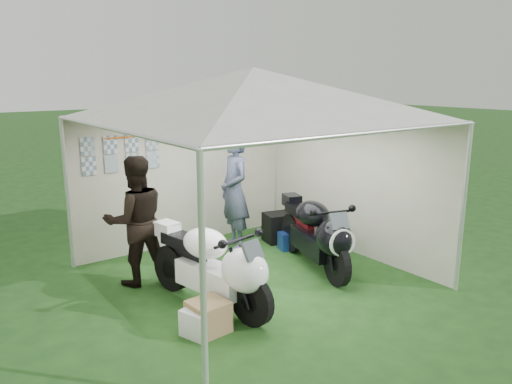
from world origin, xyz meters
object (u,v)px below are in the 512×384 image
motorcycle_white (214,265)px  paddock_stand (291,241)px  motorcycle_black (317,232)px  equipment_box (279,227)px  person_dark_jacket (136,221)px  crate_1 (208,316)px  crate_0 (204,320)px  canopy_tent (252,99)px  person_blue_jacket (234,191)px

motorcycle_white → paddock_stand: size_ratio=5.37×
motorcycle_black → equipment_box: size_ratio=4.08×
person_dark_jacket → crate_1: 1.94m
motorcycle_black → crate_0: size_ratio=4.51×
motorcycle_white → crate_1: size_ratio=5.18×
canopy_tent → paddock_stand: (1.25, 0.61, -2.43)m
person_dark_jacket → crate_1: person_dark_jacket is taller
crate_1 → paddock_stand: bearing=31.7°
canopy_tent → crate_0: canopy_tent is taller
motorcycle_black → crate_0: (-2.37, -0.66, -0.44)m
motorcycle_white → equipment_box: (2.33, 1.60, -0.33)m
motorcycle_black → person_blue_jacket: person_blue_jacket is taller
motorcycle_black → person_dark_jacket: person_dark_jacket is taller
person_blue_jacket → equipment_box: person_blue_jacket is taller
person_dark_jacket → motorcycle_black: bearing=163.4°
person_dark_jacket → person_blue_jacket: person_blue_jacket is taller
paddock_stand → person_blue_jacket: bearing=138.3°
person_blue_jacket → equipment_box: (0.82, -0.20, -0.73)m
canopy_tent → motorcycle_white: (-0.98, -0.55, -1.99)m
canopy_tent → paddock_stand: bearing=26.0°
motorcycle_black → paddock_stand: (0.28, 0.94, -0.44)m
equipment_box → crate_0: (-2.75, -2.04, -0.10)m
motorcycle_black → paddock_stand: motorcycle_black is taller
person_dark_jacket → equipment_box: (2.77, 0.24, -0.66)m
paddock_stand → person_dark_jacket: (-2.67, 0.20, 0.77)m
paddock_stand → crate_1: bearing=-148.3°
canopy_tent → paddock_stand: size_ratio=14.30×
crate_0 → crate_1: (0.06, -0.01, 0.03)m
canopy_tent → crate_1: 2.92m
person_blue_jacket → crate_1: bearing=-29.5°
person_blue_jacket → crate_0: (-1.93, -2.23, -0.83)m
motorcycle_black → crate_1: motorcycle_black is taller
crate_1 → motorcycle_white: bearing=50.6°
motorcycle_black → equipment_box: motorcycle_black is taller
canopy_tent → motorcycle_black: (0.97, -0.33, -1.98)m
equipment_box → crate_1: 3.38m
canopy_tent → equipment_box: 2.88m
canopy_tent → motorcycle_black: 2.23m
motorcycle_black → crate_1: size_ratio=5.13×
canopy_tent → equipment_box: canopy_tent is taller
crate_1 → motorcycle_black: bearing=16.0°
person_blue_jacket → crate_0: size_ratio=4.24×
motorcycle_white → crate_0: motorcycle_white is taller
canopy_tent → motorcycle_white: canopy_tent is taller
person_dark_jacket → person_blue_jacket: bearing=-158.4°
paddock_stand → crate_0: crate_0 is taller
person_dark_jacket → crate_0: (0.02, -1.79, -0.76)m
canopy_tent → crate_0: size_ratio=12.13×
paddock_stand → canopy_tent: bearing=-154.0°
person_dark_jacket → crate_0: person_dark_jacket is taller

